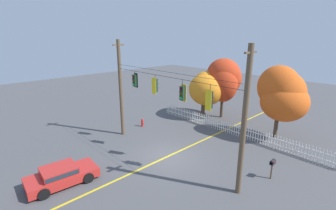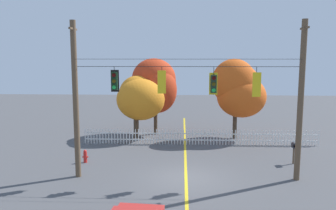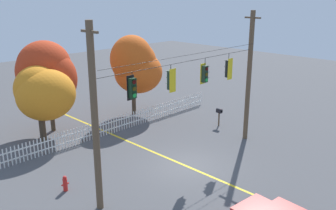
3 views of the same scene
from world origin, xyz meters
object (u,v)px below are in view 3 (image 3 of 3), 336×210
Objects in this scene: traffic_signal_northbound_secondary at (228,69)px; fire_hydrant at (65,183)px; autumn_oak_far_east at (136,66)px; autumn_maple_near_fence at (43,93)px; traffic_signal_westbound_side at (132,88)px; traffic_signal_northbound_primary at (171,80)px; traffic_signal_eastbound_side at (205,74)px; roadside_mailbox at (219,112)px; autumn_maple_mid at (47,72)px.

traffic_signal_northbound_secondary is 11.10m from fire_hydrant.
traffic_signal_northbound_secondary is at bearing -93.96° from autumn_oak_far_east.
traffic_signal_northbound_secondary reaches higher than autumn_maple_near_fence.
autumn_oak_far_east is at bearing 48.96° from traffic_signal_westbound_side.
fire_hydrant is at bearing -147.14° from autumn_oak_far_east.
traffic_signal_westbound_side and traffic_signal_northbound_primary have the same top height.
traffic_signal_eastbound_side is at bearing -0.00° from traffic_signal_westbound_side.
traffic_signal_westbound_side is 1.01× the size of roadside_mailbox.
autumn_maple_mid is at bearing 96.55° from traffic_signal_northbound_primary.
traffic_signal_westbound_side is at bearing 179.56° from traffic_signal_northbound_primary.
traffic_signal_eastbound_side is at bearing 0.40° from traffic_signal_northbound_primary.
traffic_signal_northbound_primary is 0.22× the size of autumn_maple_mid.
traffic_signal_westbound_side is 0.87× the size of traffic_signal_northbound_secondary.
traffic_signal_northbound_primary is at bearing -160.81° from roadside_mailbox.
autumn_maple_near_fence is at bearing 104.39° from traffic_signal_northbound_primary.
traffic_signal_northbound_secondary is (7.34, -0.02, -0.15)m from traffic_signal_westbound_side.
traffic_signal_northbound_secondary is 9.27m from autumn_oak_far_east.
traffic_signal_northbound_secondary is 1.91× the size of fire_hydrant.
autumn_maple_mid is at bearing 119.93° from traffic_signal_northbound_secondary.
autumn_oak_far_east is 12.86m from fire_hydrant.
autumn_oak_far_east is at bearing 0.70° from autumn_maple_near_fence.
traffic_signal_northbound_secondary is (2.18, -0.02, -0.02)m from traffic_signal_eastbound_side.
roadside_mailbox is at bearing 42.39° from traffic_signal_northbound_secondary.
autumn_maple_near_fence is at bearing -127.57° from autumn_maple_mid.
traffic_signal_eastbound_side is 0.95× the size of traffic_signal_northbound_secondary.
autumn_maple_near_fence is (0.15, 9.06, -1.97)m from traffic_signal_westbound_side.
autumn_maple_near_fence is at bearing 68.78° from fire_hydrant.
traffic_signal_northbound_secondary is 12.19m from autumn_maple_mid.
traffic_signal_westbound_side is 10.64m from autumn_maple_mid.
traffic_signal_northbound_secondary reaches higher than fire_hydrant.
autumn_maple_mid is at bearing 52.43° from autumn_maple_near_fence.
autumn_maple_mid reaches higher than traffic_signal_westbound_side.
autumn_maple_mid is at bearing 65.44° from fire_hydrant.
traffic_signal_northbound_primary is (2.48, -0.02, -0.04)m from traffic_signal_westbound_side.
traffic_signal_eastbound_side is 10.51m from autumn_maple_near_fence.
traffic_signal_westbound_side is at bearing -90.96° from autumn_maple_near_fence.
autumn_maple_near_fence is 3.78× the size of roadside_mailbox.
traffic_signal_northbound_primary reaches higher than autumn_maple_near_fence.
traffic_signal_westbound_side reaches higher than autumn_maple_near_fence.
traffic_signal_northbound_secondary is 0.24× the size of autumn_maple_mid.
traffic_signal_eastbound_side reaches higher than fire_hydrant.
autumn_maple_near_fence is 6.21× the size of fire_hydrant.
autumn_oak_far_east is at bearing 86.04° from traffic_signal_northbound_secondary.
autumn_maple_near_fence is 7.65m from fire_hydrant.
traffic_signal_westbound_side is at bearing -165.28° from roadside_mailbox.
traffic_signal_westbound_side is 0.21× the size of autumn_oak_far_east.
fire_hydrant is (-10.39, -6.71, -3.52)m from autumn_oak_far_east.
traffic_signal_northbound_secondary is at bearing -0.15° from traffic_signal_westbound_side.
traffic_signal_westbound_side is 1.66× the size of fire_hydrant.
fire_hydrant is (-2.42, 2.45, -4.83)m from traffic_signal_westbound_side.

